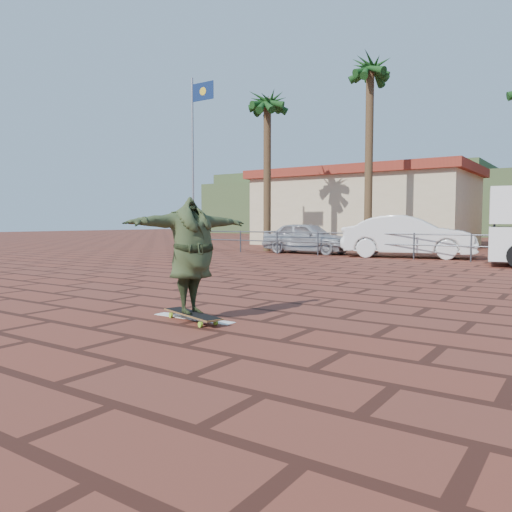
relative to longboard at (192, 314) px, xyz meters
The scene contains 12 objects.
ground 1.60m from the longboard, 121.10° to the left, with size 120.00×120.00×0.00m, color brown.
paint_stripe 0.23m from the longboard, 126.76° to the left, with size 1.40×0.22×0.01m, color white.
guardrail 13.40m from the longboard, 93.53° to the left, with size 24.06×0.06×1.00m.
flagpole 16.97m from the longboard, 130.86° to the left, with size 1.30×0.10×8.00m.
palm_far_left 18.32m from the longboard, 119.25° to the left, with size 2.40×2.40×8.25m.
palm_left 18.55m from the longboard, 103.15° to the left, with size 2.40×2.40×9.45m.
building_west 24.44m from the longboard, 106.28° to the left, with size 12.60×7.60×4.50m.
hill_back 61.86m from the longboard, 111.70° to the left, with size 35.00×14.00×8.00m, color #384C28.
longboard is the anchor object (origin of this frame).
skateboarder 0.85m from the longboard, 63.43° to the right, with size 2.04×0.55×1.66m, color #354324.
car_silver 15.53m from the longboard, 112.20° to the left, with size 1.64×4.09×1.39m, color #A2A4A9.
car_white 14.45m from the longboard, 95.36° to the left, with size 1.76×5.05×1.67m, color white.
Camera 1 is at (5.54, -6.70, 1.43)m, focal length 35.00 mm.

